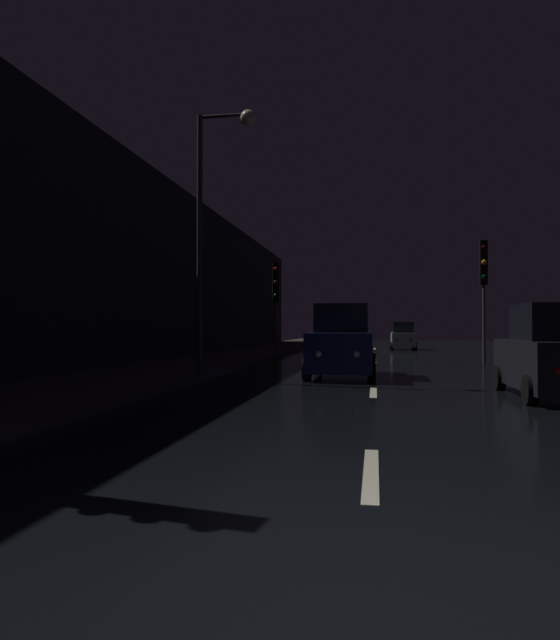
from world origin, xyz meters
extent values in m
cube|color=black|center=(0.00, 24.50, -0.01)|extent=(26.28, 84.00, 0.02)
cube|color=#33302D|center=(-6.94, 24.50, 0.07)|extent=(4.40, 84.00, 0.15)
cube|color=black|center=(-9.54, 21.00, 4.13)|extent=(0.80, 63.00, 8.26)
cube|color=beige|center=(0.00, 3.00, 0.01)|extent=(0.16, 2.20, 0.01)
cube|color=beige|center=(0.00, 10.40, 0.01)|extent=(0.16, 2.20, 0.01)
cube|color=beige|center=(0.00, 14.73, 0.01)|extent=(0.16, 2.20, 0.01)
cube|color=beige|center=(0.00, 22.16, 0.01)|extent=(0.16, 2.20, 0.01)
cube|color=beige|center=(0.00, 23.00, 0.01)|extent=(0.16, 2.20, 0.01)
cube|color=beige|center=(0.00, 37.79, 0.01)|extent=(0.16, 2.20, 0.01)
cylinder|color=#38383A|center=(4.64, 22.40, 1.67)|extent=(0.12, 0.12, 3.34)
cube|color=black|center=(4.64, 22.40, 4.29)|extent=(0.33, 0.36, 1.90)
sphere|color=black|center=(4.62, 22.23, 4.93)|extent=(0.22, 0.22, 0.22)
sphere|color=orange|center=(4.62, 22.23, 4.29)|extent=(0.22, 0.22, 0.22)
sphere|color=black|center=(4.62, 22.23, 3.66)|extent=(0.22, 0.22, 0.22)
cylinder|color=#38383A|center=(-4.64, 23.60, 1.35)|extent=(0.12, 0.12, 2.70)
cube|color=black|center=(-4.64, 23.60, 3.65)|extent=(0.37, 0.40, 1.90)
sphere|color=red|center=(-4.60, 23.43, 4.28)|extent=(0.22, 0.22, 0.22)
sphere|color=black|center=(-4.60, 23.43, 3.65)|extent=(0.22, 0.22, 0.22)
sphere|color=black|center=(-4.60, 23.43, 3.01)|extent=(0.22, 0.22, 0.22)
cylinder|color=#2D2D30|center=(-4.84, 12.38, 3.76)|extent=(0.16, 0.16, 7.51)
cylinder|color=#2D2D30|center=(-4.14, 12.38, 7.46)|extent=(1.40, 0.10, 0.10)
sphere|color=beige|center=(-3.44, 12.38, 7.36)|extent=(0.44, 0.44, 0.44)
cube|color=#141E51|center=(-0.96, 14.49, 0.79)|extent=(1.85, 4.31, 1.13)
cube|color=black|center=(-0.96, 14.64, 1.79)|extent=(1.57, 2.16, 0.86)
cylinder|color=black|center=(-0.05, 12.98, 0.33)|extent=(0.23, 0.66, 0.66)
cylinder|color=black|center=(-1.86, 12.98, 0.33)|extent=(0.23, 0.66, 0.66)
cylinder|color=black|center=(-0.05, 16.00, 0.33)|extent=(0.23, 0.66, 0.66)
cylinder|color=black|center=(-1.86, 16.00, 0.33)|extent=(0.23, 0.66, 0.66)
sphere|color=white|center=(-0.45, 12.38, 0.79)|extent=(0.18, 0.18, 0.18)
sphere|color=white|center=(-1.47, 12.38, 0.79)|extent=(0.18, 0.18, 0.18)
sphere|color=red|center=(-0.45, 16.60, 0.79)|extent=(0.18, 0.18, 0.18)
sphere|color=red|center=(-1.47, 16.60, 0.79)|extent=(0.18, 0.18, 0.18)
cube|color=black|center=(3.84, 10.09, 0.72)|extent=(1.68, 3.92, 1.03)
cube|color=black|center=(3.84, 9.95, 1.63)|extent=(1.43, 1.96, 0.78)
cylinder|color=black|center=(3.02, 11.46, 0.30)|extent=(0.21, 0.60, 0.60)
cylinder|color=black|center=(3.02, 8.72, 0.30)|extent=(0.21, 0.60, 0.60)
sphere|color=slate|center=(3.38, 12.01, 0.72)|extent=(0.17, 0.17, 0.17)
sphere|color=slate|center=(4.30, 12.01, 0.72)|extent=(0.17, 0.17, 0.17)
sphere|color=red|center=(3.38, 8.17, 0.72)|extent=(0.17, 0.17, 0.17)
cube|color=silver|center=(1.91, 36.85, 0.67)|extent=(1.56, 3.65, 0.96)
cube|color=black|center=(1.91, 36.72, 1.51)|extent=(1.33, 1.82, 0.73)
cylinder|color=black|center=(1.15, 38.12, 0.28)|extent=(0.19, 0.56, 0.56)
cylinder|color=black|center=(2.68, 38.12, 0.28)|extent=(0.19, 0.56, 0.56)
cylinder|color=black|center=(1.15, 35.57, 0.28)|extent=(0.19, 0.56, 0.56)
cylinder|color=black|center=(2.68, 35.57, 0.28)|extent=(0.19, 0.56, 0.56)
sphere|color=slate|center=(1.48, 38.63, 0.67)|extent=(0.16, 0.16, 0.16)
sphere|color=slate|center=(2.34, 38.63, 0.67)|extent=(0.16, 0.16, 0.16)
sphere|color=red|center=(1.48, 35.06, 0.67)|extent=(0.16, 0.16, 0.16)
sphere|color=red|center=(2.34, 35.06, 0.67)|extent=(0.16, 0.16, 0.16)
camera|label=1|loc=(0.05, -2.98, 1.52)|focal=31.86mm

